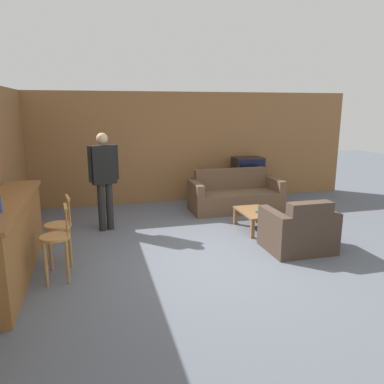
{
  "coord_description": "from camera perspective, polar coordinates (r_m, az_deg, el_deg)",
  "views": [
    {
      "loc": [
        -1.68,
        -5.07,
        2.26
      ],
      "look_at": [
        -0.11,
        0.89,
        0.85
      ],
      "focal_mm": 35.0,
      "sensor_mm": 36.0,
      "label": 1
    }
  ],
  "objects": [
    {
      "name": "ground_plane",
      "position": [
        5.8,
        3.34,
        -10.09
      ],
      "size": [
        24.0,
        24.0,
        0.0
      ],
      "primitive_type": "plane",
      "color": "#565B66"
    },
    {
      "name": "wall_back",
      "position": [
        8.98,
        -3.94,
        6.72
      ],
      "size": [
        9.4,
        0.08,
        2.6
      ],
      "color": "olive",
      "rests_on": "ground_plane"
    },
    {
      "name": "bar_counter",
      "position": [
        5.55,
        -26.08,
        -6.52
      ],
      "size": [
        0.55,
        2.75,
        1.07
      ],
      "color": "brown",
      "rests_on": "ground_plane"
    },
    {
      "name": "bar_chair_near",
      "position": [
        5.23,
        -19.97,
        -7.21
      ],
      "size": [
        0.41,
        0.41,
        1.01
      ],
      "color": "#B77F42",
      "rests_on": "ground_plane"
    },
    {
      "name": "bar_chair_mid",
      "position": [
        5.71,
        -19.55,
        -5.48
      ],
      "size": [
        0.43,
        0.43,
        1.01
      ],
      "color": "#B77F42",
      "rests_on": "ground_plane"
    },
    {
      "name": "couch_far",
      "position": [
        8.4,
        6.52,
        -0.6
      ],
      "size": [
        2.0,
        0.89,
        0.89
      ],
      "color": "brown",
      "rests_on": "ground_plane"
    },
    {
      "name": "armchair_near",
      "position": [
        6.24,
        15.97,
        -5.8
      ],
      "size": [
        1.01,
        0.84,
        0.86
      ],
      "color": "#423328",
      "rests_on": "ground_plane"
    },
    {
      "name": "coffee_table",
      "position": [
        7.08,
        9.6,
        -3.34
      ],
      "size": [
        0.54,
        0.9,
        0.36
      ],
      "color": "brown",
      "rests_on": "ground_plane"
    },
    {
      "name": "tv_unit",
      "position": [
        9.34,
        8.4,
        0.62
      ],
      "size": [
        1.24,
        0.46,
        0.59
      ],
      "color": "#513823",
      "rests_on": "ground_plane"
    },
    {
      "name": "tv",
      "position": [
        9.24,
        8.51,
        3.82
      ],
      "size": [
        0.7,
        0.51,
        0.46
      ],
      "color": "black",
      "rests_on": "tv_unit"
    },
    {
      "name": "book_on_table",
      "position": [
        7.01,
        10.47,
        -2.93
      ],
      "size": [
        0.23,
        0.18,
        0.02
      ],
      "color": "#33704C",
      "rests_on": "coffee_table"
    },
    {
      "name": "person_by_window",
      "position": [
        7.0,
        -13.26,
        2.43
      ],
      "size": [
        0.54,
        0.28,
        1.81
      ],
      "color": "black",
      "rests_on": "ground_plane"
    }
  ]
}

